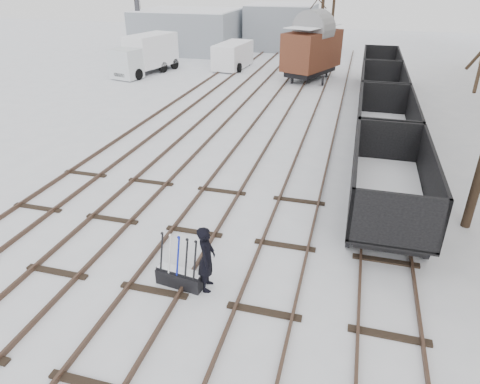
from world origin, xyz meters
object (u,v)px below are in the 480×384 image
object	(u,v)px
freight_wagon_a	(388,194)
box_van_wagon	(312,49)
lorry	(146,54)
worker	(207,259)
crane	(140,26)
panel_van	(233,55)
ground_frame	(180,276)

from	to	relation	value
freight_wagon_a	box_van_wagon	distance (m)	21.17
freight_wagon_a	lorry	distance (m)	26.59
worker	freight_wagon_a	bearing A→B (deg)	-53.89
freight_wagon_a	crane	bearing A→B (deg)	129.81
lorry	panel_van	distance (m)	7.41
box_van_wagon	worker	bearing A→B (deg)	-66.81
box_van_wagon	panel_van	size ratio (longest dim) A/B	1.17
box_van_wagon	lorry	world-z (taller)	box_van_wagon
lorry	panel_van	bearing A→B (deg)	45.44
worker	box_van_wagon	distance (m)	25.53
worker	ground_frame	bearing A→B (deg)	86.92
lorry	box_van_wagon	bearing A→B (deg)	19.01
box_van_wagon	lorry	distance (m)	13.37
freight_wagon_a	panel_van	size ratio (longest dim) A/B	1.24
lorry	panel_van	world-z (taller)	lorry
worker	crane	size ratio (longest dim) A/B	0.19
lorry	crane	distance (m)	9.64
ground_frame	crane	distance (m)	37.18
worker	box_van_wagon	bearing A→B (deg)	-9.76
ground_frame	crane	world-z (taller)	crane
worker	crane	xyz separation A→B (m)	(-18.32, 32.58, 1.69)
panel_van	freight_wagon_a	bearing A→B (deg)	-57.37
ground_frame	box_van_wagon	bearing A→B (deg)	96.72
box_van_wagon	crane	world-z (taller)	crane
lorry	panel_van	size ratio (longest dim) A/B	1.38
ground_frame	freight_wagon_a	size ratio (longest dim) A/B	0.24
box_van_wagon	lorry	xyz separation A→B (m)	(-13.29, -1.30, -0.76)
ground_frame	panel_van	size ratio (longest dim) A/B	0.30
crane	ground_frame	bearing A→B (deg)	-85.10
ground_frame	panel_van	distance (m)	29.00
freight_wagon_a	crane	xyz separation A→B (m)	(-23.00, 27.60, 1.67)
ground_frame	lorry	bearing A→B (deg)	125.54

